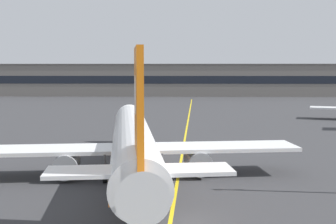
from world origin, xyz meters
TOP-DOWN VIEW (x-y plane):
  - ground_plane at (0.00, 0.00)m, footprint 400.00×400.00m
  - taxiway_centreline at (0.00, 30.00)m, footprint 6.62×179.90m
  - airliner_foreground at (-4.90, 12.64)m, footprint 32.35×41.47m
  - safety_cone_by_nose_gear at (-3.64, 27.86)m, footprint 0.44×0.44m
  - terminal_building at (-7.14, 139.92)m, footprint 137.77×12.40m

SIDE VIEW (x-z plane):
  - ground_plane at x=0.00m, z-range 0.00..0.00m
  - taxiway_centreline at x=0.00m, z-range 0.00..0.01m
  - safety_cone_by_nose_gear at x=-3.64m, z-range -0.02..0.53m
  - airliner_foreground at x=-4.90m, z-range -2.46..9.19m
  - terminal_building at x=-7.14m, z-range 0.01..11.93m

